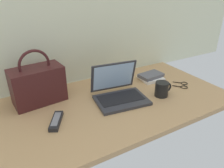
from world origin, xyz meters
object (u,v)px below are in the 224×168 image
at_px(remote_control_near, 56,121).
at_px(eyeglasses, 184,85).
at_px(handbag, 38,84).
at_px(book_stack, 151,77).
at_px(laptop, 119,92).
at_px(coffee_mug, 162,89).

xyz_separation_m(remote_control_near, eyeglasses, (0.91, -0.02, -0.01)).
height_order(handbag, book_stack, handbag).
bearing_deg(eyeglasses, book_stack, 124.29).
distance_m(laptop, coffee_mug, 0.28).
xyz_separation_m(laptop, book_stack, (0.36, 0.12, -0.02)).
height_order(laptop, remote_control_near, laptop).
height_order(coffee_mug, remote_control_near, coffee_mug).
distance_m(eyeglasses, book_stack, 0.24).
height_order(remote_control_near, handbag, handbag).
xyz_separation_m(laptop, coffee_mug, (0.26, -0.11, 0.00)).
bearing_deg(coffee_mug, book_stack, 66.60).
bearing_deg(coffee_mug, handbag, 155.63).
bearing_deg(book_stack, coffee_mug, -113.40).
bearing_deg(remote_control_near, eyeglasses, -1.05).
bearing_deg(handbag, remote_control_near, -85.48).
bearing_deg(coffee_mug, remote_control_near, 175.85).
relative_size(coffee_mug, eyeglasses, 0.90).
distance_m(handbag, book_stack, 0.81).
relative_size(laptop, coffee_mug, 2.74).
bearing_deg(remote_control_near, book_stack, 13.24).
bearing_deg(eyeglasses, remote_control_near, 178.95).
relative_size(eyeglasses, book_stack, 0.75).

